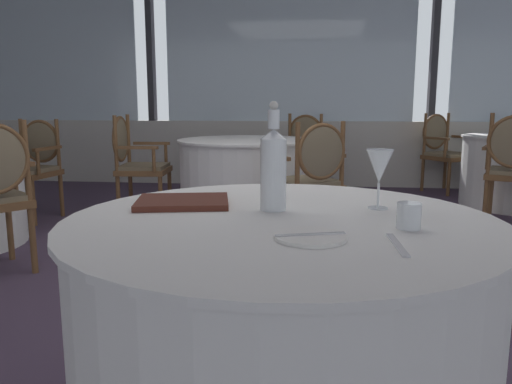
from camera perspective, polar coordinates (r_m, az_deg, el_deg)
The scene contains 16 objects.
ground_plane at distance 3.21m, azimuth -0.06°, elevation -9.62°, with size 15.01×15.01×0.00m, color #47384C.
window_wall_far at distance 6.67m, azimuth 3.62°, elevation 10.88°, with size 11.54×0.14×2.96m.
foreground_table at distance 1.61m, azimuth 2.81°, elevation -15.94°, with size 1.29×1.29×0.74m.
side_plate at distance 1.27m, azimuth 6.22°, elevation -5.08°, with size 0.19×0.19×0.01m, color white.
butter_knife at distance 1.27m, azimuth 6.22°, elevation -4.86°, with size 0.18×0.02×0.00m, color silver.
dinner_fork at distance 1.25m, azimuth 15.80°, elevation -5.80°, with size 0.19×0.02×0.00m, color silver.
water_bottle at distance 1.58m, azimuth 1.99°, elevation 2.86°, with size 0.08×0.08×0.34m.
wine_glass at distance 1.64m, azimuth 13.89°, elevation 2.77°, with size 0.09×0.09×0.19m.
water_tumbler at distance 1.42m, azimuth 17.03°, elevation -2.60°, with size 0.07×0.07×0.07m, color white.
menu_book at distance 1.70m, azimuth -8.34°, elevation -1.12°, with size 0.30×0.24×0.02m, color #512319.
dining_chair_0_1 at distance 5.17m, azimuth -24.08°, elevation 3.28°, with size 0.58×0.53×0.93m.
background_table_1 at distance 4.80m, azimuth -0.96°, elevation 1.59°, with size 1.32×1.32×0.74m.
dining_chair_1_0 at distance 3.84m, azimuth 6.34°, elevation 2.17°, with size 0.66×0.64×0.95m.
dining_chair_1_1 at distance 5.72m, azimuth 5.08°, elevation 4.74°, with size 0.64×0.61×0.96m.
dining_chair_1_2 at distance 4.96m, azimuth -13.69°, elevation 3.85°, with size 0.50×0.56×0.97m.
dining_chair_3_1 at distance 6.60m, azimuth 20.49°, elevation 4.88°, with size 0.66×0.64×0.96m.
Camera 1 is at (0.35, -3.00, 1.08)m, focal length 35.10 mm.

